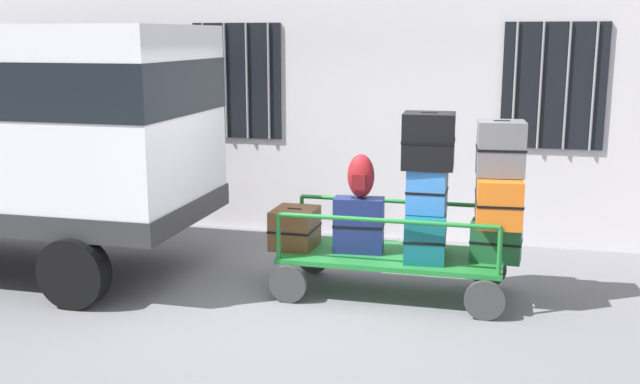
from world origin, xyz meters
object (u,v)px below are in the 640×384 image
at_px(suitcase_center_middle, 427,190).
at_px(suitcase_midright_top, 501,148).
at_px(suitcase_center_bottom, 426,235).
at_px(suitcase_center_top, 429,141).
at_px(luggage_cart, 391,261).
at_px(suitcase_midright_middle, 498,199).
at_px(suitcase_midright_bottom, 496,241).
at_px(suitcase_left_bottom, 295,228).
at_px(suitcase_midleft_bottom, 359,225).
at_px(backpack, 361,176).

relative_size(suitcase_center_middle, suitcase_midright_top, 0.83).
relative_size(suitcase_center_bottom, suitcase_center_top, 1.28).
distance_m(luggage_cart, suitcase_midright_middle, 1.24).
bearing_deg(suitcase_center_bottom, suitcase_midright_top, -1.08).
height_order(suitcase_midright_bottom, suitcase_midright_top, suitcase_midright_top).
distance_m(suitcase_left_bottom, suitcase_center_middle, 1.44).
height_order(suitcase_center_middle, suitcase_center_top, suitcase_center_top).
distance_m(suitcase_center_top, suitcase_midright_bottom, 1.18).
relative_size(suitcase_midleft_bottom, suitcase_center_top, 1.04).
bearing_deg(backpack, luggage_cart, 3.38).
relative_size(suitcase_left_bottom, suitcase_midright_bottom, 1.05).
bearing_deg(suitcase_midright_top, suitcase_center_middle, 178.12).
distance_m(suitcase_midright_bottom, suitcase_midright_top, 0.92).
xyz_separation_m(luggage_cart, suitcase_midright_bottom, (1.02, 0.01, 0.28)).
xyz_separation_m(suitcase_center_bottom, backpack, (-0.66, 0.01, 0.56)).
distance_m(suitcase_left_bottom, suitcase_midleft_bottom, 0.69).
height_order(suitcase_midright_middle, backpack, backpack).
height_order(suitcase_midleft_bottom, suitcase_midright_middle, suitcase_midright_middle).
bearing_deg(suitcase_left_bottom, suitcase_center_top, -1.45).
height_order(suitcase_center_bottom, suitcase_midright_middle, suitcase_midright_middle).
bearing_deg(backpack, suitcase_center_top, -0.05).
bearing_deg(suitcase_midleft_bottom, suitcase_center_bottom, -1.22).
height_order(suitcase_midright_bottom, suitcase_midright_middle, suitcase_midright_middle).
distance_m(suitcase_midleft_bottom, suitcase_midright_middle, 1.41).
bearing_deg(suitcase_midleft_bottom, suitcase_midright_middle, -0.14).
bearing_deg(suitcase_center_middle, suitcase_center_bottom, -90.00).
height_order(luggage_cart, suitcase_midright_top, suitcase_midright_top).
bearing_deg(backpack, suitcase_center_middle, 0.23).
bearing_deg(suitcase_center_bottom, suitcase_center_middle, 90.00).
xyz_separation_m(suitcase_midleft_bottom, backpack, (0.02, -0.01, 0.51)).
relative_size(suitcase_center_middle, backpack, 0.99).
bearing_deg(backpack, suitcase_midright_top, -0.84).
height_order(suitcase_midright_top, backpack, suitcase_midright_top).
relative_size(suitcase_center_top, suitcase_midright_top, 1.04).
distance_m(suitcase_center_middle, backpack, 0.67).
xyz_separation_m(suitcase_center_top, backpack, (-0.66, 0.00, -0.38)).
relative_size(luggage_cart, backpack, 5.18).
bearing_deg(suitcase_left_bottom, suitcase_midright_bottom, -0.14).
distance_m(suitcase_center_middle, suitcase_center_top, 0.49).
distance_m(suitcase_midleft_bottom, suitcase_midright_top, 1.60).
bearing_deg(suitcase_left_bottom, backpack, -2.76).
relative_size(suitcase_left_bottom, suitcase_midright_middle, 0.63).
height_order(suitcase_left_bottom, suitcase_midright_bottom, suitcase_left_bottom).
bearing_deg(suitcase_midright_top, suitcase_center_top, 178.39).
bearing_deg(suitcase_midright_middle, suitcase_center_top, -179.58).
relative_size(luggage_cart, suitcase_center_bottom, 3.26).
height_order(luggage_cart, suitcase_midright_bottom, suitcase_midright_bottom).
bearing_deg(suitcase_center_middle, suitcase_midright_top, -1.88).
height_order(suitcase_midleft_bottom, suitcase_center_bottom, suitcase_midleft_bottom).
height_order(suitcase_midleft_bottom, backpack, backpack).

